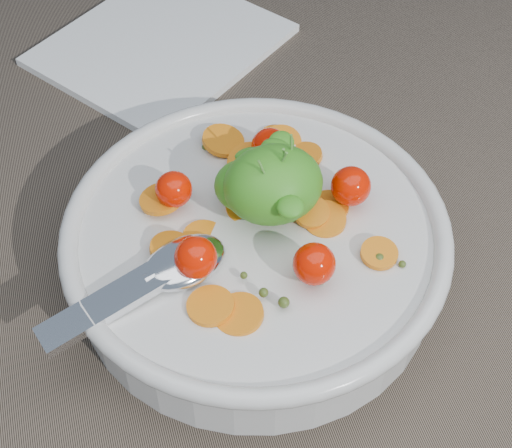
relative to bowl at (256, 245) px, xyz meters
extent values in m
plane|color=brown|center=(0.00, -0.01, -0.03)|extent=(6.00, 6.00, 0.00)
cylinder|color=silver|center=(0.00, 0.00, -0.01)|extent=(0.23, 0.23, 0.04)
torus|color=silver|center=(0.00, 0.00, 0.02)|extent=(0.24, 0.24, 0.01)
cylinder|color=silver|center=(0.00, 0.00, -0.03)|extent=(0.11, 0.11, 0.01)
cylinder|color=brown|center=(0.00, 0.00, -0.01)|extent=(0.20, 0.20, 0.03)
cylinder|color=orange|center=(0.00, 0.02, 0.01)|extent=(0.02, 0.02, 0.01)
cylinder|color=orange|center=(0.05, 0.00, 0.02)|extent=(0.03, 0.03, 0.01)
cylinder|color=orange|center=(0.01, 0.03, 0.02)|extent=(0.02, 0.02, 0.01)
cylinder|color=orange|center=(0.00, 0.08, 0.02)|extent=(0.04, 0.04, 0.01)
cylinder|color=orange|center=(-0.03, 0.00, 0.01)|extent=(0.04, 0.04, 0.01)
cylinder|color=orange|center=(0.00, 0.02, 0.01)|extent=(0.03, 0.03, 0.01)
cylinder|color=orange|center=(0.06, -0.04, 0.02)|extent=(0.03, 0.03, 0.01)
cylinder|color=orange|center=(0.03, 0.07, 0.02)|extent=(0.03, 0.03, 0.01)
cylinder|color=orange|center=(0.03, 0.00, 0.02)|extent=(0.03, 0.03, 0.01)
cylinder|color=orange|center=(0.02, 0.04, 0.01)|extent=(0.04, 0.04, 0.01)
cylinder|color=orange|center=(-0.05, 0.00, 0.02)|extent=(0.04, 0.04, 0.01)
cylinder|color=orange|center=(-0.05, 0.03, 0.02)|extent=(0.04, 0.04, 0.01)
cylinder|color=orange|center=(0.05, 0.05, 0.02)|extent=(0.04, 0.04, 0.01)
cylinder|color=orange|center=(0.04, 0.07, 0.01)|extent=(0.03, 0.03, 0.01)
cylinder|color=orange|center=(0.04, 0.07, 0.01)|extent=(0.03, 0.03, 0.01)
cylinder|color=orange|center=(0.05, 0.04, 0.01)|extent=(0.03, 0.03, 0.01)
cylinder|color=orange|center=(0.00, 0.02, 0.02)|extent=(0.04, 0.04, 0.01)
cylinder|color=orange|center=(0.04, -0.01, 0.02)|extent=(0.03, 0.03, 0.01)
cylinder|color=orange|center=(0.01, 0.05, 0.02)|extent=(0.03, 0.03, 0.02)
cylinder|color=orange|center=(0.02, 0.01, 0.02)|extent=(0.03, 0.02, 0.01)
cylinder|color=orange|center=(-0.04, -0.05, 0.02)|extent=(0.04, 0.04, 0.00)
cylinder|color=orange|center=(0.02, 0.02, 0.01)|extent=(0.03, 0.03, 0.01)
cylinder|color=orange|center=(-0.03, -0.06, 0.02)|extent=(0.04, 0.04, 0.01)
sphere|color=#3F511B|center=(-0.02, -0.03, 0.02)|extent=(0.00, 0.00, 0.00)
sphere|color=#3F511B|center=(0.02, -0.04, 0.02)|extent=(0.01, 0.01, 0.01)
sphere|color=#3F511B|center=(0.05, 0.03, 0.02)|extent=(0.00, 0.00, 0.00)
sphere|color=#3F511B|center=(0.07, -0.05, 0.02)|extent=(0.00, 0.00, 0.00)
sphere|color=#3F511B|center=(-0.01, 0.08, 0.02)|extent=(0.01, 0.01, 0.01)
sphere|color=#3F511B|center=(0.02, -0.05, 0.02)|extent=(0.00, 0.00, 0.00)
sphere|color=#3F511B|center=(-0.04, 0.00, 0.02)|extent=(0.00, 0.00, 0.00)
sphere|color=#3F511B|center=(-0.01, -0.05, 0.02)|extent=(0.01, 0.01, 0.01)
sphere|color=#3F511B|center=(0.00, -0.06, 0.02)|extent=(0.01, 0.01, 0.01)
sphere|color=#3F511B|center=(-0.06, -0.01, 0.01)|extent=(0.01, 0.01, 0.01)
sphere|color=#3F511B|center=(0.06, -0.04, 0.02)|extent=(0.01, 0.01, 0.01)
sphere|color=#3F511B|center=(0.04, 0.06, 0.02)|extent=(0.01, 0.01, 0.01)
sphere|color=#3F511B|center=(-0.04, 0.03, 0.02)|extent=(0.01, 0.01, 0.01)
sphere|color=red|center=(0.06, 0.00, 0.03)|extent=(0.02, 0.02, 0.02)
sphere|color=red|center=(0.02, 0.05, 0.03)|extent=(0.02, 0.02, 0.02)
sphere|color=red|center=(-0.04, 0.03, 0.03)|extent=(0.02, 0.02, 0.02)
sphere|color=red|center=(-0.04, -0.02, 0.03)|extent=(0.02, 0.02, 0.02)
sphere|color=red|center=(0.02, -0.05, 0.03)|extent=(0.02, 0.02, 0.02)
ellipsoid|color=#3D9120|center=(0.01, 0.01, 0.04)|extent=(0.06, 0.05, 0.04)
ellipsoid|color=#3D9120|center=(0.00, 0.02, 0.04)|extent=(0.03, 0.03, 0.03)
ellipsoid|color=#3D9120|center=(0.00, 0.01, 0.04)|extent=(0.02, 0.02, 0.01)
ellipsoid|color=#3D9120|center=(0.01, 0.01, 0.06)|extent=(0.03, 0.03, 0.02)
ellipsoid|color=#3D9120|center=(0.00, 0.01, 0.05)|extent=(0.02, 0.02, 0.01)
ellipsoid|color=#3D9120|center=(0.01, 0.00, 0.05)|extent=(0.02, 0.02, 0.02)
ellipsoid|color=#3D9120|center=(0.00, 0.00, 0.04)|extent=(0.02, 0.02, 0.02)
ellipsoid|color=#3D9120|center=(0.02, 0.02, 0.06)|extent=(0.02, 0.01, 0.01)
ellipsoid|color=#3D9120|center=(0.02, 0.00, 0.05)|extent=(0.03, 0.03, 0.01)
ellipsoid|color=#3D9120|center=(0.01, 0.02, 0.05)|extent=(0.02, 0.02, 0.02)
ellipsoid|color=#3D9120|center=(0.01, 0.02, 0.06)|extent=(0.02, 0.02, 0.02)
ellipsoid|color=#3D9120|center=(0.00, 0.02, 0.05)|extent=(0.02, 0.02, 0.02)
ellipsoid|color=#3D9120|center=(0.03, 0.02, 0.05)|extent=(0.02, 0.02, 0.01)
ellipsoid|color=#3D9120|center=(0.03, 0.04, 0.04)|extent=(0.02, 0.02, 0.01)
ellipsoid|color=#3D9120|center=(0.00, 0.01, 0.05)|extent=(0.01, 0.02, 0.01)
ellipsoid|color=#3D9120|center=(0.02, 0.00, 0.05)|extent=(0.03, 0.03, 0.02)
ellipsoid|color=#3D9120|center=(0.01, 0.02, 0.05)|extent=(0.02, 0.02, 0.01)
ellipsoid|color=#3D9120|center=(0.02, 0.01, 0.05)|extent=(0.02, 0.02, 0.02)
ellipsoid|color=#3D9120|center=(0.02, 0.03, 0.05)|extent=(0.03, 0.03, 0.01)
ellipsoid|color=#3D9120|center=(0.01, 0.01, 0.06)|extent=(0.02, 0.02, 0.02)
ellipsoid|color=#3D9120|center=(0.01, 0.01, 0.06)|extent=(0.02, 0.02, 0.02)
ellipsoid|color=#3D9120|center=(0.01, 0.01, 0.06)|extent=(0.02, 0.02, 0.02)
ellipsoid|color=#3D9120|center=(0.01, 0.01, 0.05)|extent=(0.02, 0.02, 0.01)
ellipsoid|color=#3D9120|center=(0.01, 0.03, 0.05)|extent=(0.02, 0.02, 0.01)
ellipsoid|color=#3D9120|center=(0.01, -0.02, 0.05)|extent=(0.02, 0.02, 0.01)
ellipsoid|color=#3D9120|center=(0.02, 0.01, 0.05)|extent=(0.03, 0.03, 0.02)
ellipsoid|color=#3D9120|center=(0.03, 0.00, 0.05)|extent=(0.02, 0.02, 0.01)
cylinder|color=#4C8C33|center=(0.01, 0.01, 0.05)|extent=(0.01, 0.01, 0.04)
cylinder|color=#4C8C33|center=(0.02, 0.01, 0.05)|extent=(0.01, 0.01, 0.04)
cylinder|color=#4C8C33|center=(0.01, 0.00, 0.05)|extent=(0.01, 0.01, 0.04)
cylinder|color=#4C8C33|center=(0.03, 0.01, 0.05)|extent=(0.00, 0.01, 0.04)
ellipsoid|color=silver|center=(-0.05, -0.02, 0.02)|extent=(0.06, 0.05, 0.02)
cube|color=silver|center=(-0.09, -0.03, 0.02)|extent=(0.10, 0.05, 0.01)
cylinder|color=silver|center=(-0.06, -0.02, 0.02)|extent=(0.02, 0.01, 0.01)
cube|color=white|center=(-0.01, 0.25, -0.02)|extent=(0.24, 0.23, 0.01)
camera|label=1|loc=(-0.09, -0.29, 0.38)|focal=55.00mm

